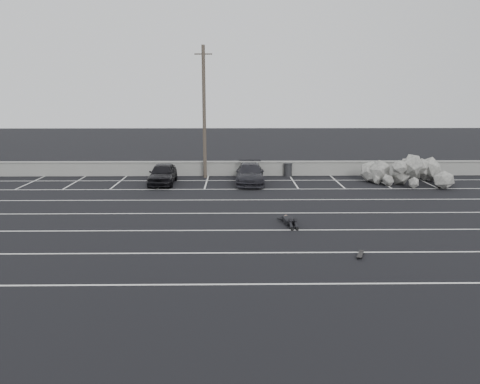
{
  "coord_description": "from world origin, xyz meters",
  "views": [
    {
      "loc": [
        -0.14,
        -20.07,
        6.07
      ],
      "look_at": [
        0.19,
        3.51,
        1.0
      ],
      "focal_mm": 35.0,
      "sensor_mm": 36.0,
      "label": 1
    }
  ],
  "objects_px": {
    "car_left": "(163,174)",
    "car_right": "(250,174)",
    "utility_pole": "(204,112)",
    "person": "(288,218)",
    "riprap_pile": "(406,174)",
    "skateboard": "(360,255)",
    "trash_bin": "(288,170)"
  },
  "relations": [
    {
      "from": "person",
      "to": "riprap_pile",
      "type": "bearing_deg",
      "value": 40.39
    },
    {
      "from": "utility_pole",
      "to": "trash_bin",
      "type": "height_order",
      "value": "utility_pole"
    },
    {
      "from": "car_right",
      "to": "skateboard",
      "type": "xyz_separation_m",
      "value": [
        3.65,
        -14.36,
        -0.6
      ]
    },
    {
      "from": "car_right",
      "to": "utility_pole",
      "type": "distance_m",
      "value": 5.58
    },
    {
      "from": "riprap_pile",
      "to": "trash_bin",
      "type": "bearing_deg",
      "value": 161.59
    },
    {
      "from": "trash_bin",
      "to": "riprap_pile",
      "type": "height_order",
      "value": "riprap_pile"
    },
    {
      "from": "car_right",
      "to": "utility_pole",
      "type": "height_order",
      "value": "utility_pole"
    },
    {
      "from": "trash_bin",
      "to": "skateboard",
      "type": "relative_size",
      "value": 1.32
    },
    {
      "from": "car_left",
      "to": "trash_bin",
      "type": "relative_size",
      "value": 4.25
    },
    {
      "from": "utility_pole",
      "to": "car_left",
      "type": "bearing_deg",
      "value": -139.21
    },
    {
      "from": "car_right",
      "to": "riprap_pile",
      "type": "xyz_separation_m",
      "value": [
        10.62,
        0.11,
        -0.1
      ]
    },
    {
      "from": "utility_pole",
      "to": "skateboard",
      "type": "height_order",
      "value": "utility_pole"
    },
    {
      "from": "trash_bin",
      "to": "person",
      "type": "height_order",
      "value": "trash_bin"
    },
    {
      "from": "car_left",
      "to": "car_right",
      "type": "relative_size",
      "value": 0.89
    },
    {
      "from": "riprap_pile",
      "to": "skateboard",
      "type": "relative_size",
      "value": 8.0
    },
    {
      "from": "trash_bin",
      "to": "person",
      "type": "xyz_separation_m",
      "value": [
        -1.4,
        -12.39,
        -0.24
      ]
    },
    {
      "from": "car_right",
      "to": "riprap_pile",
      "type": "height_order",
      "value": "riprap_pile"
    },
    {
      "from": "car_right",
      "to": "riprap_pile",
      "type": "relative_size",
      "value": 0.79
    },
    {
      "from": "car_left",
      "to": "utility_pole",
      "type": "relative_size",
      "value": 0.44
    },
    {
      "from": "car_right",
      "to": "person",
      "type": "xyz_separation_m",
      "value": [
        1.48,
        -9.7,
        -0.43
      ]
    },
    {
      "from": "person",
      "to": "skateboard",
      "type": "height_order",
      "value": "person"
    },
    {
      "from": "car_left",
      "to": "trash_bin",
      "type": "xyz_separation_m",
      "value": [
        8.74,
        2.73,
        -0.21
      ]
    },
    {
      "from": "utility_pole",
      "to": "person",
      "type": "height_order",
      "value": "utility_pole"
    },
    {
      "from": "trash_bin",
      "to": "skateboard",
      "type": "xyz_separation_m",
      "value": [
        0.78,
        -17.05,
        -0.42
      ]
    },
    {
      "from": "car_left",
      "to": "trash_bin",
      "type": "distance_m",
      "value": 9.16
    },
    {
      "from": "riprap_pile",
      "to": "skateboard",
      "type": "distance_m",
      "value": 16.07
    },
    {
      "from": "utility_pole",
      "to": "person",
      "type": "distance_m",
      "value": 13.59
    },
    {
      "from": "trash_bin",
      "to": "skateboard",
      "type": "height_order",
      "value": "trash_bin"
    },
    {
      "from": "trash_bin",
      "to": "utility_pole",
      "type": "bearing_deg",
      "value": -176.21
    },
    {
      "from": "trash_bin",
      "to": "riprap_pile",
      "type": "relative_size",
      "value": 0.16
    },
    {
      "from": "car_left",
      "to": "car_right",
      "type": "bearing_deg",
      "value": 0.37
    },
    {
      "from": "riprap_pile",
      "to": "car_right",
      "type": "bearing_deg",
      "value": -179.39
    }
  ]
}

